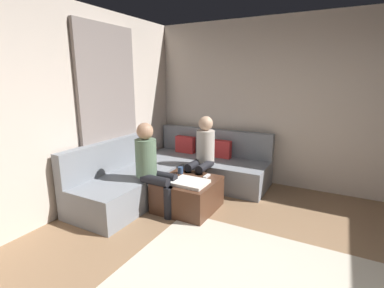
% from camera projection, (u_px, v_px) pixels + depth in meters
% --- Properties ---
extents(wall_back, '(6.00, 0.12, 2.70)m').
position_uv_depth(wall_back, '(328.00, 106.00, 4.24)').
color(wall_back, beige).
rests_on(wall_back, ground_plane).
extents(wall_left, '(0.12, 6.00, 2.70)m').
position_uv_depth(wall_left, '(16.00, 117.00, 3.07)').
color(wall_left, beige).
rests_on(wall_left, ground_plane).
extents(curtain_panel, '(0.06, 1.10, 2.50)m').
position_uv_depth(curtain_panel, '(109.00, 113.00, 4.16)').
color(curtain_panel, gray).
rests_on(curtain_panel, ground_plane).
extents(sectional_couch, '(2.10, 2.55, 0.87)m').
position_uv_depth(sectional_couch, '(175.00, 172.00, 4.53)').
color(sectional_couch, gray).
rests_on(sectional_couch, ground_plane).
extents(ottoman, '(0.76, 0.76, 0.42)m').
position_uv_depth(ottoman, '(188.00, 194.00, 3.85)').
color(ottoman, '#4C2D1E').
rests_on(ottoman, ground_plane).
extents(folded_blanket, '(0.44, 0.36, 0.04)m').
position_uv_depth(folded_blanket, '(190.00, 182.00, 3.65)').
color(folded_blanket, white).
rests_on(folded_blanket, ottoman).
extents(coffee_mug, '(0.08, 0.08, 0.10)m').
position_uv_depth(coffee_mug, '(180.00, 170.00, 4.05)').
color(coffee_mug, '#334C72').
rests_on(coffee_mug, ottoman).
extents(game_remote, '(0.05, 0.15, 0.02)m').
position_uv_depth(game_remote, '(207.00, 176.00, 3.91)').
color(game_remote, white).
rests_on(game_remote, ottoman).
extents(person_on_couch_back, '(0.30, 0.60, 1.20)m').
position_uv_depth(person_on_couch_back, '(203.00, 152.00, 4.28)').
color(person_on_couch_back, black).
rests_on(person_on_couch_back, ground_plane).
extents(person_on_couch_side, '(0.60, 0.30, 1.20)m').
position_uv_depth(person_on_couch_side, '(152.00, 164.00, 3.70)').
color(person_on_couch_side, black).
rests_on(person_on_couch_side, ground_plane).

